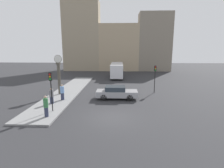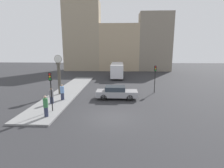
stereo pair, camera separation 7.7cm
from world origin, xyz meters
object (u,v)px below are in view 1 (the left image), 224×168
(pedestrian_blue_stripe, at_px, (62,92))
(pedestrian_grey_jacket, at_px, (51,96))
(street_clock, at_px, (59,76))
(sedan_car, at_px, (116,92))
(traffic_light_near, at_px, (51,83))
(bus_distant, at_px, (117,69))
(traffic_light_far, at_px, (155,73))
(pedestrian_green_hoodie, at_px, (46,106))

(pedestrian_blue_stripe, distance_m, pedestrian_grey_jacket, 1.55)
(street_clock, xyz_separation_m, pedestrian_blue_stripe, (1.17, -2.56, -1.50))
(sedan_car, xyz_separation_m, traffic_light_near, (-5.80, -4.76, 1.97))
(sedan_car, xyz_separation_m, pedestrian_grey_jacket, (-6.73, -2.55, 0.20))
(traffic_light_near, bearing_deg, bus_distant, 74.82)
(traffic_light_near, relative_size, pedestrian_grey_jacket, 2.17)
(street_clock, distance_m, pedestrian_grey_jacket, 4.26)
(pedestrian_blue_stripe, bearing_deg, bus_distant, 71.14)
(street_clock, height_order, pedestrian_blue_stripe, street_clock)
(traffic_light_near, relative_size, traffic_light_far, 0.99)
(pedestrian_grey_jacket, bearing_deg, traffic_light_near, -67.33)
(pedestrian_green_hoodie, bearing_deg, pedestrian_blue_stripe, 92.69)
(sedan_car, xyz_separation_m, bus_distant, (-0.18, 15.98, 0.85))
(street_clock, xyz_separation_m, pedestrian_green_hoodie, (1.40, -7.52, -1.45))
(pedestrian_green_hoodie, relative_size, pedestrian_blue_stripe, 1.04)
(street_clock, bearing_deg, sedan_car, -10.94)
(street_clock, relative_size, pedestrian_grey_jacket, 2.95)
(street_clock, height_order, pedestrian_green_hoodie, street_clock)
(traffic_light_far, height_order, pedestrian_grey_jacket, traffic_light_far)
(traffic_light_far, relative_size, pedestrian_grey_jacket, 2.20)
(sedan_car, relative_size, bus_distant, 0.54)
(pedestrian_blue_stripe, bearing_deg, traffic_light_near, -86.37)
(bus_distant, relative_size, pedestrian_blue_stripe, 5.03)
(sedan_car, height_order, traffic_light_far, traffic_light_far)
(traffic_light_far, distance_m, street_clock, 12.35)
(traffic_light_near, height_order, pedestrian_green_hoodie, traffic_light_near)
(street_clock, relative_size, pedestrian_green_hoodie, 2.69)
(pedestrian_green_hoodie, height_order, pedestrian_blue_stripe, pedestrian_green_hoodie)
(traffic_light_far, bearing_deg, traffic_light_near, -143.76)
(pedestrian_blue_stripe, height_order, pedestrian_grey_jacket, pedestrian_blue_stripe)
(bus_distant, relative_size, traffic_light_far, 2.41)
(pedestrian_green_hoodie, distance_m, pedestrian_blue_stripe, 4.97)
(traffic_light_near, distance_m, pedestrian_grey_jacket, 2.98)
(pedestrian_green_hoodie, xyz_separation_m, pedestrian_blue_stripe, (-0.23, 4.97, -0.05))
(sedan_car, height_order, pedestrian_grey_jacket, pedestrian_grey_jacket)
(bus_distant, height_order, street_clock, street_clock)
(street_clock, bearing_deg, pedestrian_grey_jacket, -83.15)
(bus_distant, bearing_deg, sedan_car, -89.37)
(street_clock, relative_size, pedestrian_blue_stripe, 2.80)
(bus_distant, height_order, pedestrian_blue_stripe, bus_distant)
(traffic_light_far, distance_m, pedestrian_blue_stripe, 11.98)
(traffic_light_near, xyz_separation_m, traffic_light_far, (10.83, 7.94, -0.12))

